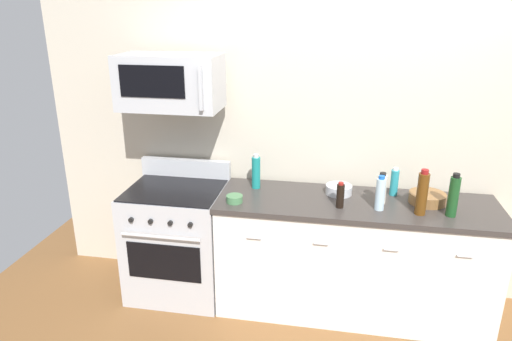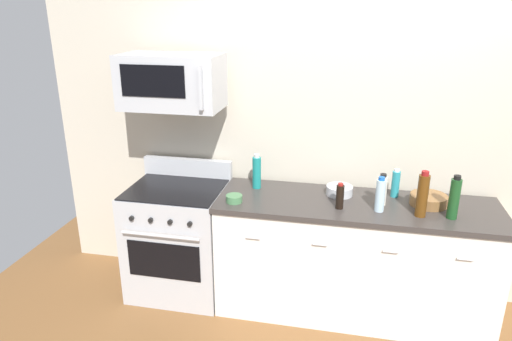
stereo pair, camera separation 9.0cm
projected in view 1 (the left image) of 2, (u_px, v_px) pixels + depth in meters
name	position (u px, v px, depth m)	size (l,w,h in m)	color
ground_plane	(348.00, 307.00, 3.73)	(6.18, 6.18, 0.00)	brown
back_wall	(360.00, 131.00, 3.65)	(5.15, 0.10, 2.70)	beige
counter_unit	(352.00, 257.00, 3.57)	(2.06, 0.66, 0.92)	silver
range_oven	(178.00, 240.00, 3.81)	(0.76, 0.69, 1.07)	#B7BABF
microwave	(170.00, 82.00, 3.42)	(0.74, 0.44, 0.40)	#B7BABF
bottle_sparkling_teal	(256.00, 172.00, 3.63)	(0.07, 0.07, 0.28)	#197F7A
bottle_vinegar_white	(382.00, 189.00, 3.36)	(0.07, 0.07, 0.24)	silver
bottle_soy_sauce_dark	(340.00, 196.00, 3.30)	(0.06, 0.06, 0.19)	black
bottle_wine_amber	(422.00, 193.00, 3.17)	(0.08, 0.08, 0.33)	#59330F
bottle_wine_green	(453.00, 196.00, 3.14)	(0.07, 0.07, 0.31)	#19471E
bottle_dish_soap	(394.00, 182.00, 3.50)	(0.06, 0.06, 0.22)	teal
bottle_water_clear	(380.00, 194.00, 3.25)	(0.07, 0.07, 0.25)	silver
bowl_steel_prep	(339.00, 189.00, 3.55)	(0.20, 0.20, 0.07)	#B2B5BA
bowl_green_glaze	(234.00, 199.00, 3.40)	(0.12, 0.12, 0.05)	#477A4C
bowl_wooden_salad	(427.00, 198.00, 3.39)	(0.26, 0.26, 0.08)	brown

